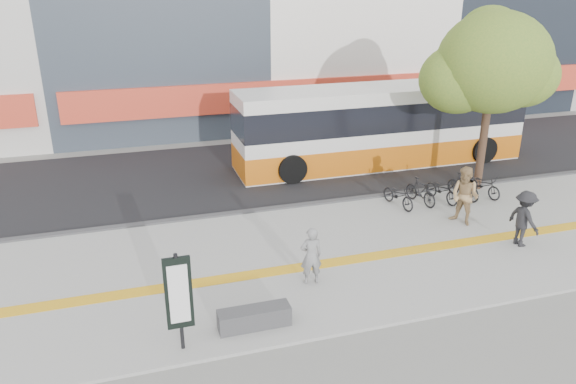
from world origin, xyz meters
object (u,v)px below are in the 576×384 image
object	(u,v)px
pedestrian_tan	(465,196)
bus	(381,128)
street_tree	(491,64)
seated_woman	(311,256)
bench	(254,318)
pedestrian_dark	(524,219)
signboard	(179,295)

from	to	relation	value
pedestrian_tan	bus	bearing A→B (deg)	151.57
bus	street_tree	bearing A→B (deg)	-60.38
bus	seated_woman	distance (m)	10.20
bus	seated_woman	xyz separation A→B (m)	(-5.89, -8.30, -0.71)
bench	pedestrian_dark	xyz separation A→B (m)	(8.25, 1.62, 0.60)
signboard	street_tree	xyz separation A→B (m)	(11.38, 6.33, 3.15)
bench	street_tree	distance (m)	12.23
bench	seated_woman	size ratio (longest dim) A/B	1.06
pedestrian_tan	signboard	bearing A→B (deg)	-94.60
pedestrian_dark	street_tree	bearing A→B (deg)	-24.38
seated_woman	pedestrian_dark	size ratio (longest dim) A/B	0.92
signboard	seated_woman	xyz separation A→B (m)	(3.40, 1.71, -0.53)
seated_woman	pedestrian_tan	bearing A→B (deg)	-157.72
seated_woman	pedestrian_dark	xyz separation A→B (m)	(6.45, 0.22, 0.06)
bus	pedestrian_dark	distance (m)	8.13
signboard	seated_woman	world-z (taller)	signboard
bus	pedestrian_tan	world-z (taller)	bus
signboard	pedestrian_dark	distance (m)	10.05
street_tree	pedestrian_dark	distance (m)	5.90
signboard	pedestrian_dark	bearing A→B (deg)	11.03
signboard	street_tree	size ratio (longest dim) A/B	0.35
bench	pedestrian_tan	world-z (taller)	pedestrian_tan
signboard	bus	bearing A→B (deg)	47.13
bus	seated_woman	world-z (taller)	bus
signboard	pedestrian_tan	distance (m)	9.82
signboard	street_tree	distance (m)	13.40
bench	bus	world-z (taller)	bus
signboard	seated_woman	distance (m)	3.84
street_tree	pedestrian_dark	xyz separation A→B (m)	(-1.53, -4.41, -3.61)
bus	pedestrian_dark	world-z (taller)	bus
bench	bus	size ratio (longest dim) A/B	0.13
bench	street_tree	world-z (taller)	street_tree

